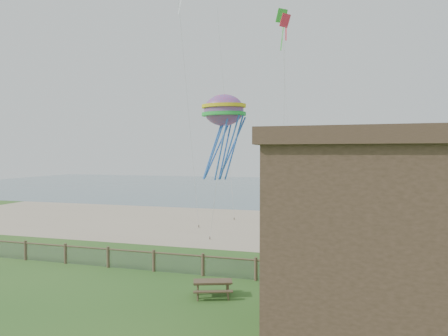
{
  "coord_description": "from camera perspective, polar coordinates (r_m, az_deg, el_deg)",
  "views": [
    {
      "loc": [
        7.19,
        -14.83,
        6.79
      ],
      "look_at": [
        0.65,
        8.0,
        5.96
      ],
      "focal_mm": 32.0,
      "sensor_mm": 36.0,
      "label": 1
    }
  ],
  "objects": [
    {
      "name": "ocean",
      "position": [
        81.43,
        10.88,
        -2.81
      ],
      "size": [
        160.0,
        68.0,
        0.02
      ],
      "primitive_type": "cube",
      "color": "slate",
      "rests_on": "ground"
    },
    {
      "name": "kite_red",
      "position": [
        32.7,
        8.72,
        19.53
      ],
      "size": [
        1.67,
        1.63,
        1.83
      ],
      "primitive_type": null,
      "rotation": [
        0.44,
        0.0,
        0.86
      ],
      "color": "#EA2940"
    },
    {
      "name": "chainlink_fence",
      "position": [
        22.9,
        -3.03,
        -13.8
      ],
      "size": [
        36.2,
        0.2,
        1.25
      ],
      "primitive_type": null,
      "color": "#473528",
      "rests_on": "ground"
    },
    {
      "name": "octopus_kite",
      "position": [
        28.01,
        -0.04,
        4.84
      ],
      "size": [
        3.21,
        2.29,
        6.55
      ],
      "primitive_type": null,
      "rotation": [
        0.0,
        0.0,
        -0.01
      ],
      "color": "#FF2856"
    },
    {
      "name": "ground",
      "position": [
        17.83,
        -9.74,
        -20.41
      ],
      "size": [
        160.0,
        160.0,
        0.0
      ],
      "primitive_type": "plane",
      "color": "#295B1F",
      "rests_on": "ground"
    },
    {
      "name": "picnic_table",
      "position": [
        19.85,
        -1.61,
        -16.8
      ],
      "size": [
        2.19,
        1.91,
        0.77
      ],
      "primitive_type": null,
      "rotation": [
        0.0,
        0.0,
        0.34
      ],
      "color": "brown",
      "rests_on": "ground"
    },
    {
      "name": "sand_beach",
      "position": [
        38.14,
        4.91,
        -8.25
      ],
      "size": [
        72.0,
        20.0,
        0.02
      ],
      "primitive_type": "cube",
      "color": "tan",
      "rests_on": "ground"
    },
    {
      "name": "kite_green",
      "position": [
        38.07,
        8.22,
        19.18
      ],
      "size": [
        2.27,
        2.32,
        3.33
      ],
      "primitive_type": null,
      "rotation": [
        0.44,
        0.0,
        0.74
      ],
      "color": "green"
    }
  ]
}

